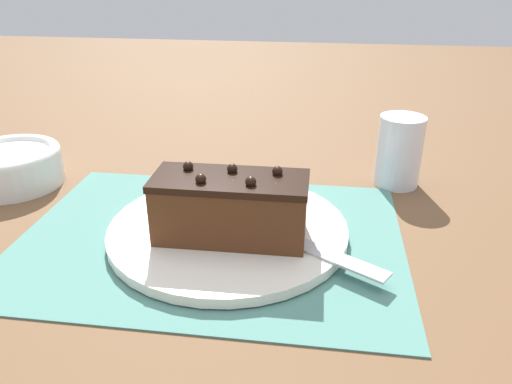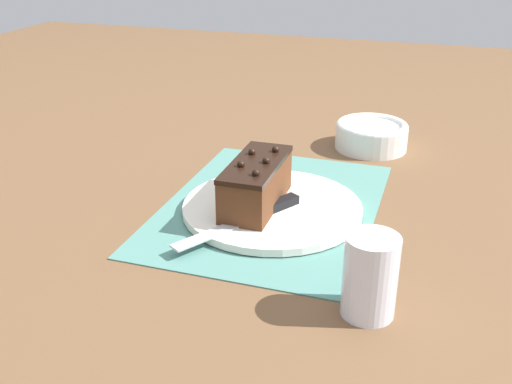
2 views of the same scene
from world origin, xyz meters
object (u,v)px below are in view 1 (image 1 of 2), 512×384
object	(u,v)px
chocolate_cake	(231,207)
small_bowl	(10,165)
drinking_glass	(399,151)
cake_plate	(228,229)
serving_knife	(264,227)

from	to	relation	value
chocolate_cake	small_bowl	size ratio (longest dim) A/B	1.19
chocolate_cake	drinking_glass	bearing A→B (deg)	44.95
cake_plate	drinking_glass	bearing A→B (deg)	40.29
serving_knife	drinking_glass	size ratio (longest dim) A/B	2.03
chocolate_cake	serving_knife	xyz separation A→B (m)	(0.04, 0.02, -0.03)
chocolate_cake	drinking_glass	xyz separation A→B (m)	(0.21, 0.21, -0.00)
cake_plate	chocolate_cake	xyz separation A→B (m)	(0.01, -0.02, 0.04)
small_bowl	cake_plate	bearing A→B (deg)	-17.21
serving_knife	small_bowl	bearing A→B (deg)	-75.23
cake_plate	serving_knife	world-z (taller)	serving_knife
serving_knife	cake_plate	bearing A→B (deg)	-68.33
cake_plate	serving_knife	size ratio (longest dim) A/B	1.36
chocolate_cake	drinking_glass	size ratio (longest dim) A/B	1.67
serving_knife	small_bowl	xyz separation A→B (m)	(-0.39, 0.12, 0.01)
drinking_glass	small_bowl	distance (m)	0.57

